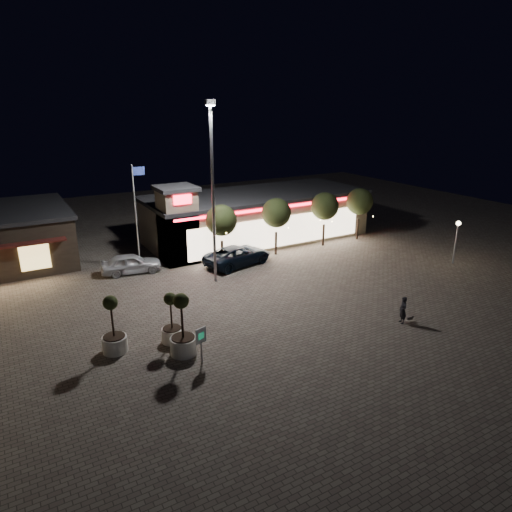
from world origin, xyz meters
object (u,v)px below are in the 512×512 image
planter_mid (183,336)px  white_sedan (131,263)px  pickup_truck (238,255)px  pedestrian (403,310)px  planter_left (114,335)px  valet_sign (201,339)px

planter_mid → white_sedan: bearing=86.1°
pickup_truck → planter_mid: planter_mid is taller
pedestrian → planter_mid: 12.66m
white_sedan → planter_left: planter_left is taller
pedestrian → planter_left: size_ratio=0.52×
pedestrian → planter_left: planter_left is taller
pickup_truck → white_sedan: pickup_truck is taller
white_sedan → valet_sign: (-0.41, -14.14, 0.57)m
pickup_truck → white_sedan: size_ratio=1.28×
white_sedan → planter_left: 11.62m
planter_left → planter_mid: (2.98, -1.96, 0.07)m
pedestrian → valet_sign: (-11.80, 1.88, 0.51)m
valet_sign → white_sedan: bearing=88.3°
pickup_truck → white_sedan: (-7.78, 2.36, -0.03)m
planter_mid → valet_sign: 1.34m
pedestrian → valet_sign: bearing=-78.1°
pickup_truck → planter_mid: size_ratio=1.67×
pedestrian → planter_mid: (-12.27, 3.10, 0.22)m
white_sedan → planter_mid: bearing=-175.1°
pedestrian → valet_sign: valet_sign is taller
planter_mid → valet_sign: (0.47, -1.23, 0.29)m
pedestrian → valet_sign: size_ratio=0.86×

